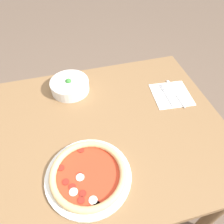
% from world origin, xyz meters
% --- Properties ---
extents(ground_plane, '(8.00, 8.00, 0.00)m').
position_xyz_m(ground_plane, '(0.00, 0.00, 0.00)').
color(ground_plane, brown).
extents(dining_table, '(1.26, 0.90, 0.73)m').
position_xyz_m(dining_table, '(0.00, 0.00, 0.63)').
color(dining_table, olive).
rests_on(dining_table, ground_plane).
extents(pizza, '(0.33, 0.33, 0.04)m').
position_xyz_m(pizza, '(-0.04, -0.21, 0.75)').
color(pizza, white).
rests_on(pizza, dining_table).
extents(bowl, '(0.20, 0.20, 0.08)m').
position_xyz_m(bowl, '(-0.04, 0.30, 0.77)').
color(bowl, white).
rests_on(bowl, dining_table).
extents(napkin, '(0.21, 0.21, 0.00)m').
position_xyz_m(napkin, '(0.47, 0.12, 0.73)').
color(napkin, white).
rests_on(napkin, dining_table).
extents(fork, '(0.02, 0.17, 0.00)m').
position_xyz_m(fork, '(0.44, 0.12, 0.74)').
color(fork, silver).
rests_on(fork, napkin).
extents(knife, '(0.02, 0.21, 0.01)m').
position_xyz_m(knife, '(0.49, 0.11, 0.74)').
color(knife, silver).
rests_on(knife, napkin).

